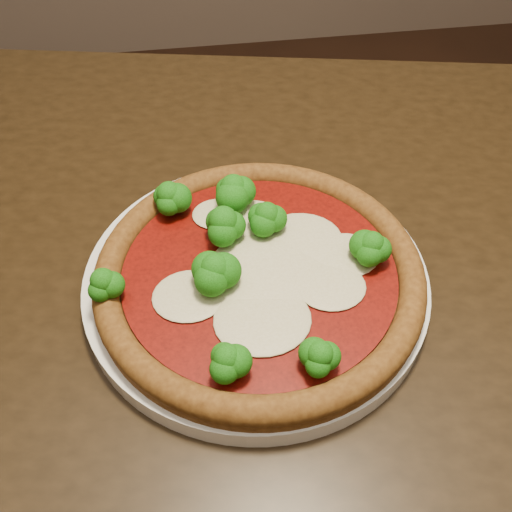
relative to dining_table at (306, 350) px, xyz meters
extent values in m
cube|color=black|center=(0.00, 0.00, 0.08)|extent=(1.32, 1.04, 0.04)
cylinder|color=black|center=(-0.45, 0.46, -0.30)|extent=(0.06, 0.06, 0.71)
cylinder|color=white|center=(-0.05, 0.01, 0.11)|extent=(0.30, 0.30, 0.02)
cylinder|color=brown|center=(-0.05, 0.00, 0.12)|extent=(0.27, 0.27, 0.01)
torus|color=brown|center=(-0.05, 0.00, 0.13)|extent=(0.28, 0.28, 0.02)
cylinder|color=#6D0B05|center=(-0.05, 0.00, 0.13)|extent=(0.23, 0.23, 0.00)
ellipsoid|color=beige|center=(-0.04, 0.00, 0.13)|extent=(0.10, 0.09, 0.01)
ellipsoid|color=beige|center=(-0.05, -0.05, 0.13)|extent=(0.08, 0.07, 0.01)
ellipsoid|color=beige|center=(0.03, 0.01, 0.13)|extent=(0.06, 0.05, 0.00)
ellipsoid|color=beige|center=(-0.05, 0.06, 0.13)|extent=(0.06, 0.05, 0.00)
ellipsoid|color=beige|center=(-0.01, 0.03, 0.13)|extent=(0.08, 0.07, 0.01)
ellipsoid|color=beige|center=(-0.11, -0.02, 0.13)|extent=(0.06, 0.05, 0.00)
ellipsoid|color=beige|center=(-0.08, 0.07, 0.13)|extent=(0.05, 0.04, 0.00)
ellipsoid|color=beige|center=(0.01, -0.03, 0.13)|extent=(0.06, 0.05, 0.00)
ellipsoid|color=#228D16|center=(-0.09, -0.09, 0.15)|extent=(0.04, 0.04, 0.03)
ellipsoid|color=#228D16|center=(0.04, 0.00, 0.15)|extent=(0.04, 0.04, 0.03)
ellipsoid|color=#228D16|center=(-0.04, 0.04, 0.15)|extent=(0.04, 0.04, 0.03)
ellipsoid|color=#228D16|center=(-0.17, -0.01, 0.15)|extent=(0.03, 0.03, 0.03)
ellipsoid|color=#228D16|center=(-0.02, -0.10, 0.15)|extent=(0.03, 0.03, 0.03)
ellipsoid|color=#228D16|center=(-0.09, -0.01, 0.15)|extent=(0.04, 0.04, 0.04)
ellipsoid|color=#228D16|center=(-0.12, 0.08, 0.15)|extent=(0.04, 0.04, 0.03)
ellipsoid|color=#228D16|center=(-0.06, 0.08, 0.15)|extent=(0.04, 0.04, 0.04)
ellipsoid|color=#228D16|center=(-0.07, 0.04, 0.15)|extent=(0.04, 0.04, 0.04)
camera|label=1|loc=(-0.10, -0.31, 0.49)|focal=40.00mm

